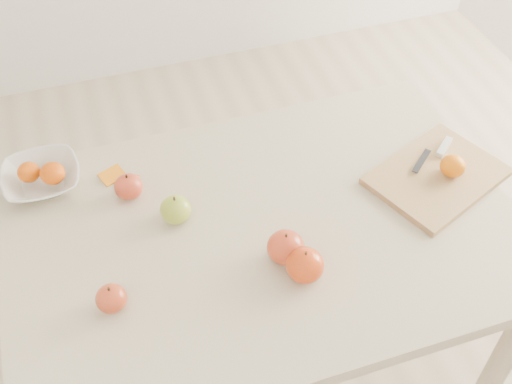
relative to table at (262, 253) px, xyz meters
name	(u,v)px	position (x,y,z in m)	size (l,w,h in m)	color
ground	(261,378)	(0.00, 0.00, -0.65)	(3.50, 3.50, 0.00)	#C6B293
table	(262,253)	(0.00, 0.00, 0.00)	(1.20, 0.80, 0.75)	beige
cutting_board	(437,176)	(0.46, 0.01, 0.11)	(0.32, 0.23, 0.02)	tan
board_tangerine	(453,166)	(0.49, 0.00, 0.14)	(0.06, 0.06, 0.05)	orange
fruit_bowl	(42,178)	(-0.47, 0.30, 0.12)	(0.19, 0.19, 0.05)	silver
bowl_tangerine_near	(29,172)	(-0.50, 0.31, 0.14)	(0.06, 0.06, 0.05)	#E05D07
bowl_tangerine_far	(53,173)	(-0.44, 0.29, 0.14)	(0.06, 0.06, 0.05)	#DF4A07
orange_peel_a	(112,177)	(-0.31, 0.28, 0.10)	(0.06, 0.04, 0.00)	orange
orange_peel_b	(129,179)	(-0.27, 0.25, 0.10)	(0.04, 0.04, 0.00)	orange
paring_knife	(440,149)	(0.51, 0.08, 0.12)	(0.16, 0.09, 0.01)	white
apple_green	(176,209)	(-0.18, 0.09, 0.13)	(0.07, 0.07, 0.07)	olive
apple_red_e	(305,265)	(0.04, -0.16, 0.14)	(0.08, 0.08, 0.08)	#9B1102
apple_red_d	(111,298)	(-0.37, -0.11, 0.13)	(0.07, 0.07, 0.06)	maroon
apple_red_a	(129,187)	(-0.28, 0.20, 0.13)	(0.07, 0.07, 0.06)	#A02518
apple_red_c	(286,247)	(0.02, -0.10, 0.14)	(0.08, 0.08, 0.08)	#970B0D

